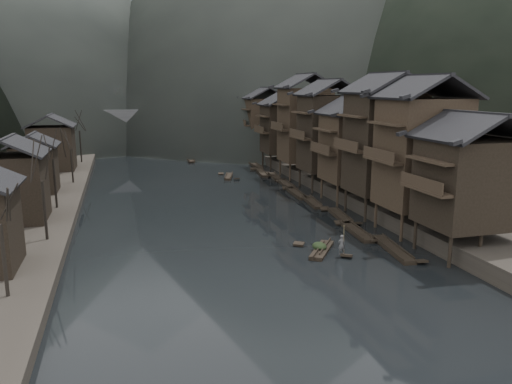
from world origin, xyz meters
name	(u,v)px	position (x,y,z in m)	size (l,w,h in m)	color
water	(242,243)	(0.00, 0.00, 0.00)	(300.00, 300.00, 0.00)	black
right_bank	(375,158)	(35.00, 40.00, 0.90)	(40.00, 200.00, 1.80)	#2D2823
stilt_houses	(333,124)	(17.28, 19.28, 8.97)	(9.00, 67.60, 16.05)	black
left_houses	(28,159)	(-20.50, 20.12, 5.66)	(8.10, 53.20, 8.73)	black
bare_trees	(59,150)	(-17.00, 19.16, 6.67)	(3.89, 62.42, 7.78)	black
moored_sampans	(291,188)	(12.19, 21.41, 0.20)	(3.19, 62.13, 0.47)	black
midriver_boats	(206,162)	(5.11, 48.56, 0.20)	(6.24, 33.22, 0.45)	black
stone_bridge	(166,126)	(0.00, 72.00, 5.11)	(40.00, 6.00, 9.00)	#4C4C4F
hero_sampan	(322,250)	(6.06, -4.24, 0.20)	(3.86, 4.98, 0.44)	black
cargo_heap	(320,242)	(5.92, -4.03, 0.80)	(1.20, 1.57, 0.72)	black
boatman	(342,242)	(7.15, -5.80, 1.29)	(0.62, 0.41, 1.69)	#535456
bamboo_pole	(345,212)	(7.35, -5.80, 3.83)	(0.06, 0.06, 4.00)	#8C7A51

